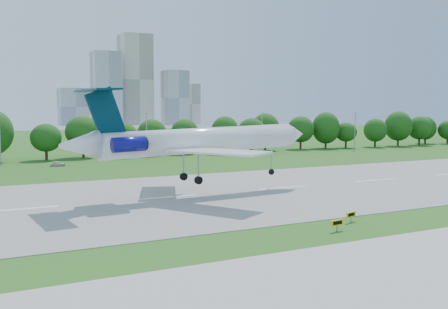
# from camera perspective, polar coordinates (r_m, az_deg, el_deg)

# --- Properties ---
(ground) EXTENTS (600.00, 600.00, 0.00)m
(ground) POSITION_cam_1_polar(r_m,az_deg,el_deg) (51.68, 3.29, -9.26)
(ground) COLOR #225817
(ground) RESTS_ON ground
(runway) EXTENTS (400.00, 45.00, 0.08)m
(runway) POSITION_cam_1_polar(r_m,az_deg,el_deg) (73.94, -6.41, -4.90)
(runway) COLOR gray
(runway) RESTS_ON ground
(taxiway) EXTENTS (400.00, 23.00, 0.08)m
(taxiway) POSITION_cam_1_polar(r_m,az_deg,el_deg) (37.82, 17.45, -14.85)
(taxiway) COLOR #ADADA8
(taxiway) RESTS_ON ground
(tree_line) EXTENTS (288.40, 8.40, 10.40)m
(tree_line) POSITION_cam_1_polar(r_m,az_deg,el_deg) (137.87, -16.06, 2.11)
(tree_line) COLOR #382314
(tree_line) RESTS_ON ground
(light_poles) EXTENTS (175.90, 0.25, 12.19)m
(light_poles) POSITION_cam_1_polar(r_m,az_deg,el_deg) (127.59, -16.35, 1.95)
(light_poles) COLOR gray
(light_poles) RESTS_ON ground
(skyline) EXTENTS (127.00, 52.00, 80.00)m
(skyline) POSITION_cam_1_polar(r_m,az_deg,el_deg) (452.06, -10.50, 7.19)
(skyline) COLOR #B2B2B7
(skyline) RESTS_ON ground
(airliner) EXTENTS (41.02, 29.80, 13.94)m
(airliner) POSITION_cam_1_polar(r_m,az_deg,el_deg) (74.13, -3.75, 1.66)
(airliner) COLOR white
(airliner) RESTS_ON ground
(taxi_sign_centre) EXTENTS (1.76, 0.41, 1.23)m
(taxi_sign_centre) POSITION_cam_1_polar(r_m,az_deg,el_deg) (54.61, 12.80, -7.62)
(taxi_sign_centre) COLOR gray
(taxi_sign_centre) RESTS_ON ground
(taxi_sign_right) EXTENTS (1.68, 0.63, 1.19)m
(taxi_sign_right) POSITION_cam_1_polar(r_m,az_deg,el_deg) (59.32, 14.31, -6.68)
(taxi_sign_right) COLOR gray
(taxi_sign_right) RESTS_ON ground
(service_vehicle_b) EXTENTS (3.53, 1.95, 1.14)m
(service_vehicle_b) POSITION_cam_1_polar(r_m,az_deg,el_deg) (120.90, -18.45, -1.01)
(service_vehicle_b) COLOR silver
(service_vehicle_b) RESTS_ON ground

